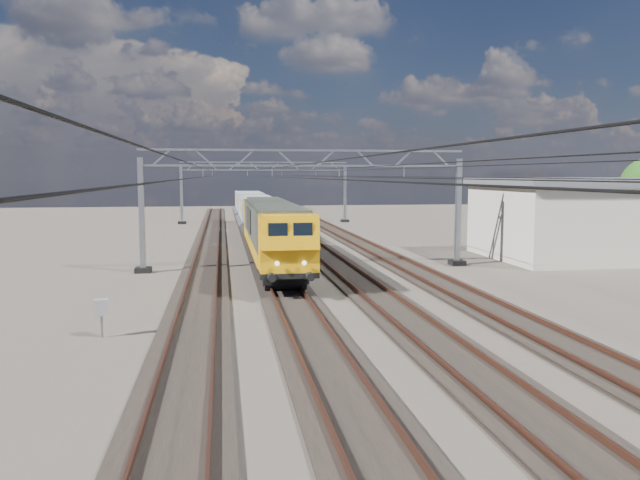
{
  "coord_description": "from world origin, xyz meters",
  "views": [
    {
      "loc": [
        -4.94,
        -32.73,
        5.63
      ],
      "look_at": [
        -0.17,
        -2.41,
        2.4
      ],
      "focal_mm": 35.0,
      "sensor_mm": 36.0,
      "label": 1
    }
  ],
  "objects": [
    {
      "name": "ground",
      "position": [
        0.0,
        0.0,
        0.0
      ],
      "size": [
        160.0,
        160.0,
        0.0
      ],
      "primitive_type": "plane",
      "color": "#29251F",
      "rests_on": "ground"
    },
    {
      "name": "track_loco",
      "position": [
        -2.0,
        0.0,
        0.07
      ],
      "size": [
        2.6,
        140.0,
        0.3
      ],
      "color": "black",
      "rests_on": "ground"
    },
    {
      "name": "track_inner_east",
      "position": [
        2.0,
        0.0,
        0.07
      ],
      "size": [
        2.6,
        140.0,
        0.3
      ],
      "color": "black",
      "rests_on": "ground"
    },
    {
      "name": "locomotive",
      "position": [
        -2.0,
        4.47,
        2.33
      ],
      "size": [
        2.76,
        21.1,
        3.62
      ],
      "color": "black",
      "rests_on": "ground"
    },
    {
      "name": "hopper_wagon_lead",
      "position": [
        -2.0,
        22.16,
        2.23
      ],
      "size": [
        3.38,
        13.0,
        3.25
      ],
      "color": "black",
      "rests_on": "ground"
    },
    {
      "name": "track_outer_west",
      "position": [
        -6.0,
        0.0,
        0.07
      ],
      "size": [
        2.6,
        140.0,
        0.3
      ],
      "color": "black",
      "rests_on": "ground"
    },
    {
      "name": "hopper_wagon_mid",
      "position": [
        -2.0,
        36.36,
        2.23
      ],
      "size": [
        3.38,
        13.0,
        3.25
      ],
      "color": "black",
      "rests_on": "ground"
    },
    {
      "name": "trackside_cabinet",
      "position": [
        -9.13,
        -10.66,
        1.02
      ],
      "size": [
        0.51,
        0.42,
        1.34
      ],
      "rotation": [
        0.0,
        0.0,
        0.21
      ],
      "color": "gray",
      "rests_on": "ground"
    },
    {
      "name": "catenary_gantry_far",
      "position": [
        0.0,
        40.0,
        3.91
      ],
      "size": [
        19.9,
        0.9,
        7.11
      ],
      "color": "gray",
      "rests_on": "ground"
    },
    {
      "name": "track_outer_east",
      "position": [
        6.0,
        0.0,
        0.07
      ],
      "size": [
        2.6,
        140.0,
        0.3
      ],
      "color": "black",
      "rests_on": "ground"
    },
    {
      "name": "industrial_shed",
      "position": [
        22.0,
        6.0,
        2.73
      ],
      "size": [
        18.6,
        10.6,
        5.4
      ],
      "color": "beige",
      "rests_on": "ground"
    },
    {
      "name": "overhead_wires",
      "position": [
        0.0,
        8.0,
        5.75
      ],
      "size": [
        12.03,
        140.0,
        0.53
      ],
      "color": "black",
      "rests_on": "ground"
    },
    {
      "name": "catenary_gantry_mid",
      "position": [
        0.0,
        4.0,
        3.91
      ],
      "size": [
        19.9,
        0.9,
        7.11
      ],
      "color": "gray",
      "rests_on": "ground"
    }
  ]
}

